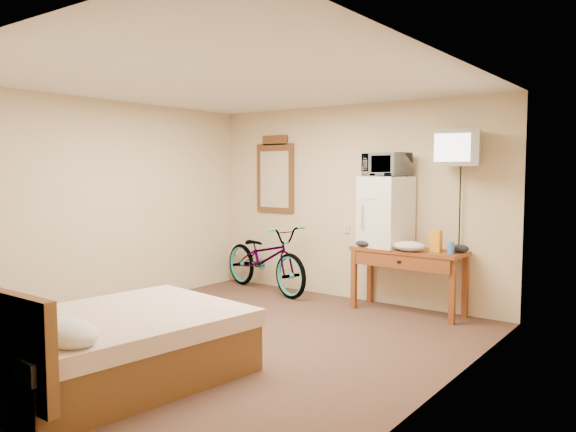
# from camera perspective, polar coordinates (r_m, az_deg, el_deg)

# --- Properties ---
(room) EXTENTS (4.60, 4.64, 2.50)m
(room) POSITION_cam_1_polar(r_m,az_deg,el_deg) (5.42, -5.68, 0.27)
(room) COLOR #452D22
(room) RESTS_ON ground
(desk) EXTENTS (1.33, 0.55, 0.75)m
(desk) POSITION_cam_1_polar(r_m,az_deg,el_deg) (6.67, 11.99, -4.39)
(desk) COLOR brown
(desk) RESTS_ON floor
(mini_fridge) EXTENTS (0.59, 0.57, 0.84)m
(mini_fridge) POSITION_cam_1_polar(r_m,az_deg,el_deg) (6.80, 9.89, 0.43)
(mini_fridge) COLOR white
(mini_fridge) RESTS_ON desk
(microwave) EXTENTS (0.57, 0.45, 0.28)m
(microwave) POSITION_cam_1_polar(r_m,az_deg,el_deg) (6.78, 9.96, 5.16)
(microwave) COLOR white
(microwave) RESTS_ON mini_fridge
(snack_bag) EXTENTS (0.13, 0.09, 0.25)m
(snack_bag) POSITION_cam_1_polar(r_m,az_deg,el_deg) (6.51, 14.80, -2.47)
(snack_bag) COLOR orange
(snack_bag) RESTS_ON desk
(blue_cup) EXTENTS (0.07, 0.07, 0.13)m
(blue_cup) POSITION_cam_1_polar(r_m,az_deg,el_deg) (6.41, 16.22, -3.14)
(blue_cup) COLOR #3971C4
(blue_cup) RESTS_ON desk
(cloth_cream) EXTENTS (0.38, 0.29, 0.12)m
(cloth_cream) POSITION_cam_1_polar(r_m,az_deg,el_deg) (6.51, 12.22, -3.01)
(cloth_cream) COLOR beige
(cloth_cream) RESTS_ON desk
(cloth_dark_a) EXTENTS (0.23, 0.17, 0.09)m
(cloth_dark_a) POSITION_cam_1_polar(r_m,az_deg,el_deg) (6.77, 7.79, -2.79)
(cloth_dark_a) COLOR black
(cloth_dark_a) RESTS_ON desk
(cloth_dark_b) EXTENTS (0.20, 0.16, 0.09)m
(cloth_dark_b) POSITION_cam_1_polar(r_m,az_deg,el_deg) (6.54, 17.07, -3.18)
(cloth_dark_b) COLOR black
(cloth_dark_b) RESTS_ON desk
(crt_television) EXTENTS (0.53, 0.61, 0.39)m
(crt_television) POSITION_cam_1_polar(r_m,az_deg,el_deg) (6.40, 16.93, 6.61)
(crt_television) COLOR black
(crt_television) RESTS_ON room
(wall_mirror) EXTENTS (0.64, 0.04, 1.08)m
(wall_mirror) POSITION_cam_1_polar(r_m,az_deg,el_deg) (7.95, -1.32, 4.17)
(wall_mirror) COLOR brown
(wall_mirror) RESTS_ON room
(bicycle) EXTENTS (1.86, 1.06, 0.93)m
(bicycle) POSITION_cam_1_polar(r_m,az_deg,el_deg) (7.74, -2.32, -4.28)
(bicycle) COLOR black
(bicycle) RESTS_ON floor
(bed) EXTENTS (1.66, 2.07, 0.90)m
(bed) POSITION_cam_1_polar(r_m,az_deg,el_deg) (4.73, -17.74, -12.34)
(bed) COLOR brown
(bed) RESTS_ON floor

